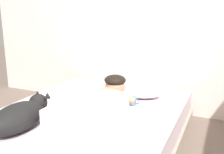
# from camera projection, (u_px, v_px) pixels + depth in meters

# --- Properties ---
(back_wall) EXTENTS (4.39, 0.12, 2.50)m
(back_wall) POSITION_uv_depth(u_px,v_px,m) (142.00, 5.00, 3.02)
(back_wall) COLOR silver
(back_wall) RESTS_ON ground
(bed) EXTENTS (1.53, 2.07, 0.34)m
(bed) POSITION_uv_depth(u_px,v_px,m) (87.00, 130.00, 2.27)
(bed) COLOR gray
(bed) RESTS_ON ground
(pillow) EXTENTS (0.52, 0.32, 0.11)m
(pillow) POSITION_uv_depth(u_px,v_px,m) (136.00, 91.00, 2.63)
(pillow) COLOR silver
(pillow) RESTS_ON bed
(person_lying) EXTENTS (0.43, 0.92, 0.27)m
(person_lying) POSITION_uv_depth(u_px,v_px,m) (97.00, 104.00, 2.11)
(person_lying) COLOR silver
(person_lying) RESTS_ON bed
(dog) EXTENTS (0.26, 0.57, 0.21)m
(dog) POSITION_uv_depth(u_px,v_px,m) (21.00, 115.00, 1.89)
(dog) COLOR black
(dog) RESTS_ON bed
(coffee_cup) EXTENTS (0.12, 0.09, 0.07)m
(coffee_cup) POSITION_uv_depth(u_px,v_px,m) (132.00, 101.00, 2.39)
(coffee_cup) COLOR teal
(coffee_cup) RESTS_ON bed
(cell_phone) EXTENTS (0.07, 0.14, 0.01)m
(cell_phone) POSITION_uv_depth(u_px,v_px,m) (45.00, 115.00, 2.15)
(cell_phone) COLOR black
(cell_phone) RESTS_ON bed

